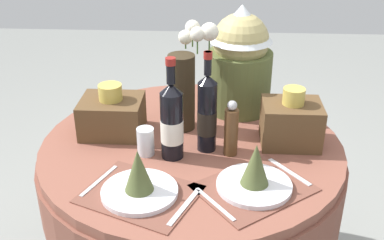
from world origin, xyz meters
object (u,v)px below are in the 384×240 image
Objects in this scene: wine_bottle_centre at (172,121)px; flower_vase at (185,80)px; place_setting_right at (255,176)px; wine_bottle_left at (207,113)px; woven_basket_side_right at (291,122)px; place_setting_left at (139,182)px; gift_tub_back_right at (240,56)px; dining_table at (192,175)px; tumbler_near_right at (146,141)px; pepper_mill at (231,130)px; woven_basket_side_left at (112,114)px.

flower_vase is at bearing 82.68° from wine_bottle_centre.
place_setting_right is 0.30m from wine_bottle_left.
woven_basket_side_right is (0.15, 0.30, 0.04)m from place_setting_right.
wine_bottle_centre reaches higher than place_setting_left.
woven_basket_side_right is at bearing 11.40° from wine_bottle_left.
gift_tub_back_right is 0.37m from woven_basket_side_right.
wine_bottle_centre reaches higher than place_setting_right.
wine_bottle_centre is (-0.06, -0.10, 0.29)m from dining_table.
place_setting_left is 0.62m from woven_basket_side_right.
flower_vase reaches higher than wine_bottle_left.
tumbler_near_right is at bearing 173.44° from wine_bottle_centre.
woven_basket_side_right is (0.18, -0.29, -0.15)m from gift_tub_back_right.
place_setting_left is 1.89× the size of woven_basket_side_right.
pepper_mill is 0.24m from woven_basket_side_right.
tumbler_near_right is 0.55m from gift_tub_back_right.
wine_bottle_centre is at bearing -164.23° from woven_basket_side_right.
flower_vase reaches higher than pepper_mill.
gift_tub_back_right is (0.34, 0.39, 0.19)m from tumbler_near_right.
woven_basket_side_left is (-0.31, 0.07, 0.22)m from dining_table.
woven_basket_side_left is (-0.36, 0.11, -0.07)m from wine_bottle_left.
place_setting_left is at bearing -116.78° from gift_tub_back_right.
wine_bottle_centre is 0.21m from pepper_mill.
pepper_mill is (0.20, 0.03, -0.04)m from wine_bottle_centre.
place_setting_left is 1.12× the size of wine_bottle_left.
wine_bottle_left is (0.06, -0.04, 0.29)m from dining_table.
wine_bottle_centre is (0.08, 0.23, 0.09)m from place_setting_left.
place_setting_right is at bearing -59.09° from flower_vase.
place_setting_right is (0.21, -0.28, 0.19)m from dining_table.
place_setting_right is 0.50m from flower_vase.
gift_tub_back_right is 1.91× the size of woven_basket_side_left.
wine_bottle_centre is at bearing -6.56° from tumbler_near_right.
woven_basket_side_left is 1.06× the size of woven_basket_side_right.
woven_basket_side_right is (0.31, 0.06, -0.06)m from wine_bottle_left.
pepper_mill reaches higher than tumbler_near_right.
gift_tub_back_right is at bearing 122.49° from woven_basket_side_right.
woven_basket_side_right is (0.22, 0.09, -0.01)m from pepper_mill.
dining_table is 3.11× the size of wine_bottle_centre.
gift_tub_back_right reaches higher than flower_vase.
dining_table is at bearing 127.39° from place_setting_right.
wine_bottle_centre is (-0.28, 0.18, 0.09)m from place_setting_right.
woven_basket_side_right is at bearing 22.83° from pepper_mill.
gift_tub_back_right is 0.57m from woven_basket_side_left.
tumbler_near_right is at bearing 152.73° from place_setting_right.
flower_vase is (0.11, 0.47, 0.15)m from place_setting_left.
pepper_mill is (0.14, -0.07, 0.24)m from dining_table.
pepper_mill is 0.47m from woven_basket_side_left.
place_setting_left is at bearing -113.10° from dining_table.
dining_table is 0.52m from gift_tub_back_right.
woven_basket_side_right is at bearing 35.06° from place_setting_left.
dining_table is at bearing -176.81° from woven_basket_side_right.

